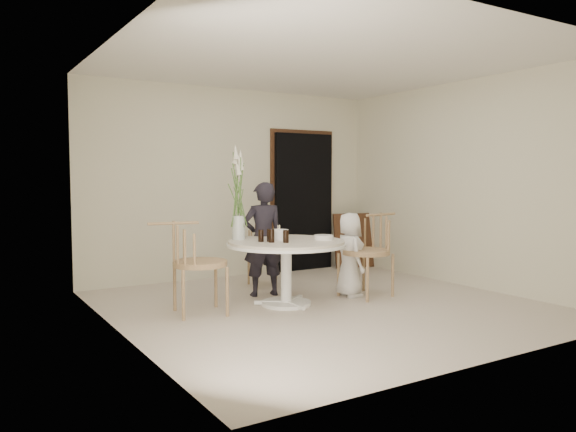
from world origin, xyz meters
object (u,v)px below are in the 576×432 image
table (286,251)px  chair_left (187,254)px  chair_right (373,242)px  boy (350,255)px  chair_far (264,244)px  flower_vase (238,195)px  girl (263,239)px  birthday_cake (278,235)px

table → chair_left: (-1.11, 0.16, 0.02)m
chair_right → boy: 0.34m
chair_left → chair_far: bearing=-45.9°
chair_left → flower_vase: 0.95m
chair_right → girl: bearing=-129.0°
table → boy: size_ratio=1.31×
girl → table: bearing=97.7°
chair_right → chair_left: bearing=-105.4°
chair_left → girl: girl is taller
chair_right → boy: size_ratio=0.99×
girl → flower_vase: 0.74m
girl → boy: size_ratio=1.36×
flower_vase → chair_left: bearing=-163.7°
table → girl: (0.03, 0.58, 0.07)m
girl → boy: bearing=156.3°
boy → chair_left: bearing=97.6°
flower_vase → chair_right: bearing=-15.7°
chair_far → table: bearing=-95.1°
chair_far → birthday_cake: 1.17m
chair_left → birthday_cake: size_ratio=4.18×
birthday_cake → flower_vase: (-0.38, 0.25, 0.45)m
flower_vase → boy: bearing=-15.9°
girl → birthday_cake: 0.47m
girl → boy: 1.06m
girl → chair_right: bearing=160.7°
flower_vase → table: bearing=-41.5°
chair_far → girl: size_ratio=0.61×
chair_right → flower_vase: flower_vase is taller
chair_left → boy: (2.00, -0.17, -0.13)m
birthday_cake → chair_left: bearing=177.8°
girl → flower_vase: bearing=36.3°
birthday_cake → flower_vase: size_ratio=0.22×
chair_far → boy: (0.51, -1.19, -0.03)m
table → boy: (0.89, -0.01, -0.11)m
boy → birthday_cake: (-0.93, 0.12, 0.28)m
boy → flower_vase: size_ratio=0.94×
chair_left → flower_vase: flower_vase is taller
chair_left → girl: 1.21m
table → girl: bearing=87.4°
table → flower_vase: 0.83m
chair_left → birthday_cake: bearing=-82.7°
chair_far → flower_vase: size_ratio=0.77×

